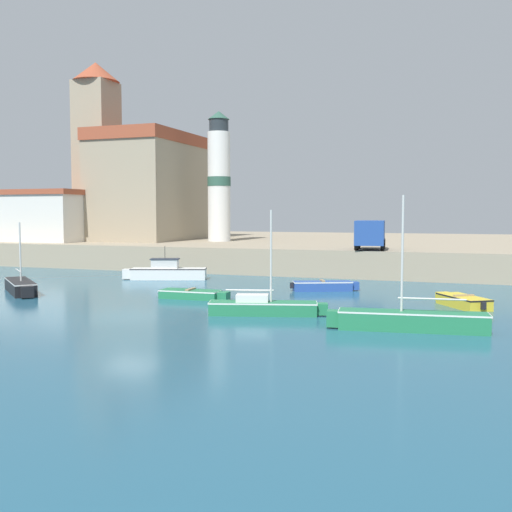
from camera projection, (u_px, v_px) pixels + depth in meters
name	position (u px, v px, depth m)	size (l,w,h in m)	color
ground_plane	(130.00, 316.00, 28.28)	(200.00, 200.00, 0.00)	#235670
quay_seawall	(321.00, 248.00, 64.87)	(120.00, 40.00, 2.09)	gray
motorboat_white_0	(167.00, 272.00, 43.86)	(6.10, 3.16, 2.43)	white
dinghy_green_1	(193.00, 294.00, 34.01)	(4.06, 1.39, 0.57)	#237A4C
dinghy_blue_2	(324.00, 286.00, 37.44)	(4.12, 2.43, 0.67)	#284C9E
sailboat_green_3	(264.00, 306.00, 28.56)	(5.69, 2.54, 5.01)	#237A4C
sailboat_black_4	(21.00, 286.00, 36.33)	(4.80, 4.40, 4.30)	black
dinghy_yellow_5	(462.00, 301.00, 30.98)	(2.92, 3.71, 0.66)	yellow
sailboat_green_6	(409.00, 320.00, 24.74)	(6.62, 1.95, 5.60)	#237A4C
church	(149.00, 181.00, 63.19)	(12.54, 16.34, 18.38)	gray
lighthouse	(219.00, 179.00, 58.15)	(2.26, 2.26, 12.58)	silver
harbor_shed_near_wharf	(48.00, 215.00, 58.74)	(8.95, 6.76, 4.98)	silver
truck_on_quay	(370.00, 234.00, 44.92)	(2.55, 4.49, 2.20)	#234793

